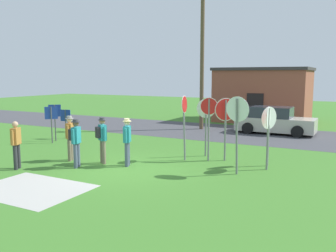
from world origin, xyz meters
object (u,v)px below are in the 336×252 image
Objects in this scene: person_in_teal at (127,139)px; info_panel_leftmost at (66,119)px; stop_sign_nearest at (206,117)px; stop_sign_leaning_left at (237,121)px; person_on_left at (70,135)px; stop_sign_center_cluster at (269,126)px; utility_pole at (202,56)px; stop_sign_low_front at (209,118)px; person_with_sunhat at (16,142)px; person_in_blue at (102,137)px; stop_sign_rear_left at (184,117)px; stop_sign_rear_right at (226,117)px; person_holding_notes at (76,140)px; info_panel_rightmost at (51,118)px; info_panel_middle at (55,116)px; stop_sign_far_back at (268,127)px; parked_car_on_street at (274,121)px.

person_in_teal reaches higher than info_panel_leftmost.
stop_sign_nearest is 1.55× the size of info_panel_leftmost.
stop_sign_leaning_left is 6.40m from person_on_left.
stop_sign_center_cluster is at bearing 68.44° from stop_sign_leaning_left.
utility_pole reaches higher than stop_sign_low_front.
person_in_blue reaches higher than person_with_sunhat.
stop_sign_rear_left is at bearing 156.12° from stop_sign_leaning_left.
stop_sign_rear_right reaches higher than person_holding_notes.
person_with_sunhat is 6.25m from info_panel_leftmost.
stop_sign_leaning_left is 1.82m from stop_sign_center_cluster.
person_with_sunhat is at bearing -61.90° from info_panel_leftmost.
stop_sign_low_front is at bearing 43.20° from person_in_teal.
info_panel_rightmost is at bearing 121.86° from person_with_sunhat.
stop_sign_nearest is (3.08, -6.93, -2.82)m from utility_pole.
person_holding_notes is at bearing -38.10° from info_panel_middle.
person_in_blue is (-3.31, -2.30, -0.63)m from stop_sign_low_front.
info_panel_leftmost is (-3.70, 3.66, 0.05)m from person_on_left.
stop_sign_far_back is at bearing 55.84° from stop_sign_leaning_left.
person_in_blue is 0.98× the size of info_panel_rightmost.
stop_sign_rear_left is at bearing 28.73° from person_on_left.
stop_sign_far_back is (0.10, -0.55, 0.03)m from stop_sign_center_cluster.
person_in_blue is at bearing -28.19° from info_panel_middle.
person_on_left is (-5.54, -10.51, 0.30)m from parked_car_on_street.
person_on_left is at bearing 142.79° from person_holding_notes.
info_panel_rightmost is at bearing 177.84° from stop_sign_rear_left.
stop_sign_center_cluster is at bearing 5.78° from stop_sign_low_front.
parked_car_on_street is 2.36× the size of info_panel_middle.
parked_car_on_street is (4.31, 0.40, -3.75)m from utility_pole.
person_with_sunhat is (-5.07, -5.04, -0.66)m from stop_sign_nearest.
utility_pole reaches higher than info_panel_leftmost.
parked_car_on_street is 1.99× the size of stop_sign_center_cluster.
stop_sign_far_back is 1.28× the size of person_in_blue.
utility_pole is 3.84× the size of stop_sign_far_back.
person_holding_notes and person_in_blue have the same top height.
stop_sign_leaning_left is 10.32m from info_panel_leftmost.
person_in_blue is (-4.15, -10.32, 0.32)m from parked_car_on_street.
person_with_sunhat is at bearing -139.28° from stop_sign_rear_left.
stop_sign_far_back is 10.83m from info_panel_leftmost.
stop_sign_low_front is 8.11m from info_panel_rightmost.
stop_sign_rear_right is 4.71m from person_in_blue.
stop_sign_low_front reaches higher than stop_sign_center_cluster.
stop_sign_center_cluster is at bearing -10.31° from stop_sign_nearest.
info_panel_leftmost is at bearing 135.30° from person_on_left.
info_panel_rightmost is (-8.66, -0.40, -0.45)m from stop_sign_rear_right.
stop_sign_low_front reaches higher than parked_car_on_street.
stop_sign_rear_right is 1.03× the size of stop_sign_nearest.
stop_sign_nearest is 8.01m from info_panel_middle.
stop_sign_rear_right is 1.09× the size of stop_sign_far_back.
stop_sign_rear_right is at bearing 38.76° from person_holding_notes.
parked_car_on_street is 8.12m from stop_sign_low_front.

